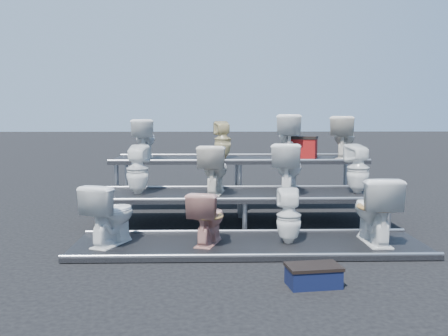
{
  "coord_description": "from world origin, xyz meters",
  "views": [
    {
      "loc": [
        -0.45,
        -7.16,
        1.6
      ],
      "look_at": [
        -0.27,
        0.1,
        0.82
      ],
      "focal_mm": 40.0,
      "sensor_mm": 36.0,
      "label": 1
    }
  ],
  "objects_px": {
    "toilet_0": "(110,214)",
    "toilet_10": "(289,136)",
    "toilet_5": "(214,169)",
    "toilet_9": "(223,140)",
    "toilet_2": "(289,216)",
    "toilet_6": "(288,168)",
    "step_stool": "(313,277)",
    "toilet_3": "(374,209)",
    "toilet_1": "(208,217)",
    "toilet_7": "(358,169)",
    "toilet_11": "(343,137)",
    "red_crate": "(303,149)",
    "toilet_4": "(138,169)",
    "toilet_8": "(144,139)"
  },
  "relations": [
    {
      "from": "toilet_11",
      "to": "toilet_7",
      "type": "bearing_deg",
      "value": 104.92
    },
    {
      "from": "toilet_2",
      "to": "step_stool",
      "type": "relative_size",
      "value": 1.38
    },
    {
      "from": "toilet_3",
      "to": "toilet_6",
      "type": "distance_m",
      "value": 1.6
    },
    {
      "from": "toilet_2",
      "to": "toilet_9",
      "type": "bearing_deg",
      "value": -71.58
    },
    {
      "from": "toilet_5",
      "to": "toilet_9",
      "type": "distance_m",
      "value": 1.36
    },
    {
      "from": "toilet_7",
      "to": "toilet_2",
      "type": "bearing_deg",
      "value": 27.99
    },
    {
      "from": "toilet_3",
      "to": "toilet_5",
      "type": "bearing_deg",
      "value": -34.71
    },
    {
      "from": "toilet_10",
      "to": "toilet_11",
      "type": "relative_size",
      "value": 1.04
    },
    {
      "from": "toilet_7",
      "to": "toilet_6",
      "type": "bearing_deg",
      "value": -19.17
    },
    {
      "from": "toilet_6",
      "to": "toilet_11",
      "type": "distance_m",
      "value": 1.77
    },
    {
      "from": "toilet_10",
      "to": "toilet_4",
      "type": "bearing_deg",
      "value": 37.25
    },
    {
      "from": "toilet_7",
      "to": "red_crate",
      "type": "relative_size",
      "value": 1.56
    },
    {
      "from": "toilet_5",
      "to": "toilet_7",
      "type": "bearing_deg",
      "value": -170.64
    },
    {
      "from": "toilet_8",
      "to": "toilet_0",
      "type": "bearing_deg",
      "value": 88.32
    },
    {
      "from": "toilet_0",
      "to": "toilet_6",
      "type": "xyz_separation_m",
      "value": [
        2.31,
        1.3,
        0.4
      ]
    },
    {
      "from": "toilet_10",
      "to": "red_crate",
      "type": "bearing_deg",
      "value": 171.24
    },
    {
      "from": "toilet_8",
      "to": "toilet_9",
      "type": "bearing_deg",
      "value": 179.8
    },
    {
      "from": "toilet_5",
      "to": "toilet_11",
      "type": "xyz_separation_m",
      "value": [
        2.22,
        1.3,
        0.4
      ]
    },
    {
      "from": "toilet_2",
      "to": "toilet_9",
      "type": "distance_m",
      "value": 2.81
    },
    {
      "from": "toilet_0",
      "to": "toilet_10",
      "type": "height_order",
      "value": "toilet_10"
    },
    {
      "from": "toilet_0",
      "to": "toilet_5",
      "type": "bearing_deg",
      "value": -110.96
    },
    {
      "from": "step_stool",
      "to": "toilet_7",
      "type": "bearing_deg",
      "value": 57.95
    },
    {
      "from": "toilet_0",
      "to": "toilet_11",
      "type": "relative_size",
      "value": 1.02
    },
    {
      "from": "toilet_1",
      "to": "toilet_9",
      "type": "height_order",
      "value": "toilet_9"
    },
    {
      "from": "toilet_1",
      "to": "toilet_0",
      "type": "bearing_deg",
      "value": 17.12
    },
    {
      "from": "toilet_7",
      "to": "toilet_11",
      "type": "height_order",
      "value": "toilet_11"
    },
    {
      "from": "toilet_0",
      "to": "toilet_11",
      "type": "xyz_separation_m",
      "value": [
        3.46,
        2.6,
        0.79
      ]
    },
    {
      "from": "toilet_1",
      "to": "step_stool",
      "type": "bearing_deg",
      "value": 143.67
    },
    {
      "from": "toilet_8",
      "to": "toilet_6",
      "type": "bearing_deg",
      "value": 149.73
    },
    {
      "from": "toilet_6",
      "to": "step_stool",
      "type": "relative_size",
      "value": 1.54
    },
    {
      "from": "toilet_9",
      "to": "step_stool",
      "type": "distance_m",
      "value": 4.17
    },
    {
      "from": "toilet_9",
      "to": "toilet_11",
      "type": "height_order",
      "value": "toilet_11"
    },
    {
      "from": "toilet_10",
      "to": "toilet_9",
      "type": "bearing_deg",
      "value": 8.62
    },
    {
      "from": "toilet_0",
      "to": "toilet_10",
      "type": "bearing_deg",
      "value": -111.43
    },
    {
      "from": "toilet_10",
      "to": "red_crate",
      "type": "height_order",
      "value": "toilet_10"
    },
    {
      "from": "toilet_4",
      "to": "toilet_9",
      "type": "xyz_separation_m",
      "value": [
        1.26,
        1.3,
        0.36
      ]
    },
    {
      "from": "toilet_4",
      "to": "toilet_8",
      "type": "height_order",
      "value": "toilet_8"
    },
    {
      "from": "toilet_10",
      "to": "toilet_1",
      "type": "bearing_deg",
      "value": 70.98
    },
    {
      "from": "toilet_0",
      "to": "step_stool",
      "type": "relative_size",
      "value": 1.53
    },
    {
      "from": "toilet_5",
      "to": "toilet_6",
      "type": "xyz_separation_m",
      "value": [
        1.07,
        0.0,
        0.01
      ]
    },
    {
      "from": "toilet_1",
      "to": "toilet_8",
      "type": "xyz_separation_m",
      "value": [
        -1.09,
        2.6,
        0.81
      ]
    },
    {
      "from": "toilet_2",
      "to": "toilet_11",
      "type": "distance_m",
      "value": 3.03
    },
    {
      "from": "toilet_2",
      "to": "toilet_3",
      "type": "xyz_separation_m",
      "value": [
        1.03,
        0.0,
        0.08
      ]
    },
    {
      "from": "toilet_1",
      "to": "toilet_8",
      "type": "bearing_deg",
      "value": -50.17
    },
    {
      "from": "toilet_5",
      "to": "toilet_6",
      "type": "relative_size",
      "value": 0.96
    },
    {
      "from": "toilet_10",
      "to": "step_stool",
      "type": "distance_m",
      "value": 4.13
    },
    {
      "from": "toilet_7",
      "to": "toilet_9",
      "type": "height_order",
      "value": "toilet_9"
    },
    {
      "from": "toilet_1",
      "to": "toilet_7",
      "type": "distance_m",
      "value": 2.58
    },
    {
      "from": "toilet_0",
      "to": "toilet_11",
      "type": "bearing_deg",
      "value": -120.39
    },
    {
      "from": "toilet_1",
      "to": "toilet_6",
      "type": "height_order",
      "value": "toilet_6"
    }
  ]
}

